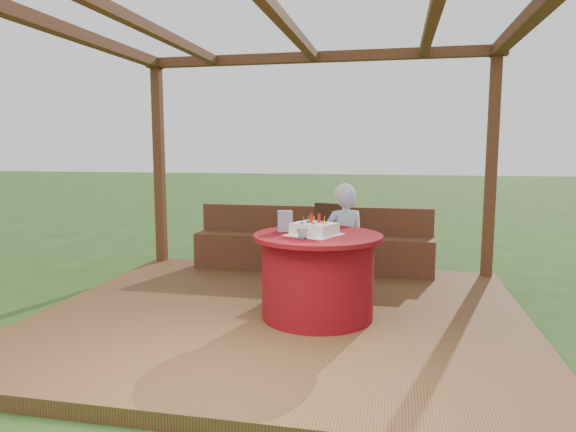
% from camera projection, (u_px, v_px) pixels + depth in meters
% --- Properties ---
extents(ground, '(60.00, 60.00, 0.00)m').
position_uv_depth(ground, '(283.00, 323.00, 4.89)').
color(ground, '#264818').
rests_on(ground, ground).
extents(deck, '(4.50, 4.00, 0.12)m').
position_uv_depth(deck, '(283.00, 317.00, 4.88)').
color(deck, brown).
rests_on(deck, ground).
extents(pergola, '(4.50, 4.00, 2.72)m').
position_uv_depth(pergola, '(282.00, 63.00, 4.58)').
color(pergola, brown).
rests_on(pergola, deck).
extents(bench, '(3.00, 0.42, 0.80)m').
position_uv_depth(bench, '(312.00, 249.00, 6.50)').
color(bench, brown).
rests_on(bench, deck).
extents(table, '(1.16, 1.16, 0.77)m').
position_uv_depth(table, '(318.00, 275.00, 4.65)').
color(table, maroon).
rests_on(table, deck).
extents(chair, '(0.56, 0.56, 0.90)m').
position_uv_depth(chair, '(327.00, 238.00, 5.95)').
color(chair, '#3A2112').
rests_on(chair, deck).
extents(elderly_woman, '(0.48, 0.39, 1.18)m').
position_uv_depth(elderly_woman, '(344.00, 240.00, 5.26)').
color(elderly_woman, '#A2C5F0').
rests_on(elderly_woman, deck).
extents(birthday_cake, '(0.54, 0.54, 0.18)m').
position_uv_depth(birthday_cake, '(314.00, 229.00, 4.56)').
color(birthday_cake, white).
rests_on(birthday_cake, table).
extents(gift_bag, '(0.15, 0.12, 0.19)m').
position_uv_depth(gift_bag, '(285.00, 221.00, 4.76)').
color(gift_bag, '#C781A9').
rests_on(gift_bag, table).
extents(drinking_glass, '(0.12, 0.12, 0.09)m').
position_uv_depth(drinking_glass, '(302.00, 234.00, 4.35)').
color(drinking_glass, white).
rests_on(drinking_glass, table).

